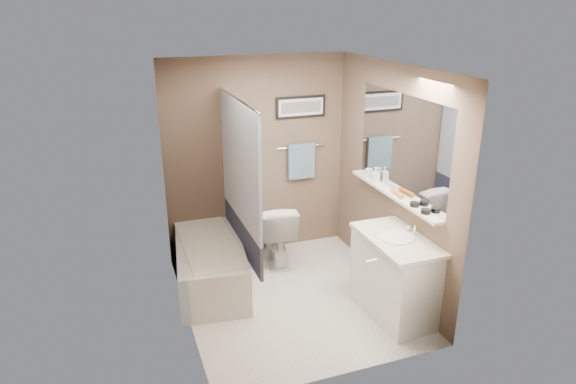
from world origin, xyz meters
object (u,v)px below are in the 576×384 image
object	(u,v)px
bathtub	(210,264)
candle_bowl_near	(426,211)
soap_bottle	(376,175)
toilet	(276,232)
vanity	(395,278)
glass_jar	(369,173)
candle_bowl_far	(414,204)
hair_brush_front	(397,193)

from	to	relation	value
bathtub	candle_bowl_near	size ratio (longest dim) A/B	16.67
candle_bowl_near	soap_bottle	size ratio (longest dim) A/B	0.57
toilet	vanity	distance (m)	1.64
toilet	candle_bowl_near	world-z (taller)	candle_bowl_near
glass_jar	soap_bottle	bearing A→B (deg)	-90.00
bathtub	candle_bowl_near	bearing A→B (deg)	-29.08
candle_bowl_near	toilet	bearing A→B (deg)	120.35
bathtub	vanity	distance (m)	1.99
candle_bowl_near	candle_bowl_far	world-z (taller)	same
toilet	glass_jar	xyz separation A→B (m)	(0.93, -0.49, 0.79)
candle_bowl_near	hair_brush_front	world-z (taller)	hair_brush_front
candle_bowl_far	glass_jar	xyz separation A→B (m)	(0.00, 0.91, 0.03)
toilet	candle_bowl_near	bearing A→B (deg)	128.84
bathtub	toilet	bearing A→B (deg)	25.50
vanity	glass_jar	xyz separation A→B (m)	(0.19, 0.97, 0.77)
candle_bowl_far	glass_jar	size ratio (longest dim) A/B	0.90
bathtub	hair_brush_front	xyz separation A→B (m)	(1.79, -0.81, 0.89)
vanity	candle_bowl_far	size ratio (longest dim) A/B	10.00
toilet	bathtub	bearing A→B (deg)	26.80
bathtub	hair_brush_front	size ratio (longest dim) A/B	6.82
candle_bowl_far	soap_bottle	distance (m)	0.77
candle_bowl_near	candle_bowl_far	bearing A→B (deg)	90.00
candle_bowl_near	hair_brush_front	xyz separation A→B (m)	(0.00, 0.50, 0.00)
hair_brush_front	candle_bowl_far	bearing A→B (deg)	-90.00
bathtub	hair_brush_front	distance (m)	2.15
bathtub	soap_bottle	xyz separation A→B (m)	(1.79, -0.36, 0.94)
toilet	hair_brush_front	distance (m)	1.63
soap_bottle	hair_brush_front	bearing A→B (deg)	-90.00
toilet	glass_jar	distance (m)	1.31
bathtub	toilet	distance (m)	0.91
bathtub	candle_bowl_near	xyz separation A→B (m)	(1.79, -1.31, 0.89)
toilet	candle_bowl_far	distance (m)	1.85
glass_jar	soap_bottle	distance (m)	0.15
toilet	vanity	size ratio (longest dim) A/B	0.84
vanity	hair_brush_front	bearing A→B (deg)	59.47
vanity	soap_bottle	world-z (taller)	soap_bottle
bathtub	candle_bowl_far	size ratio (longest dim) A/B	16.67
hair_brush_front	glass_jar	world-z (taller)	glass_jar
hair_brush_front	glass_jar	xyz separation A→B (m)	(0.00, 0.60, 0.03)
candle_bowl_far	hair_brush_front	bearing A→B (deg)	90.00
candle_bowl_far	soap_bottle	xyz separation A→B (m)	(0.00, 0.76, 0.06)
candle_bowl_near	glass_jar	xyz separation A→B (m)	(0.00, 1.10, 0.03)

